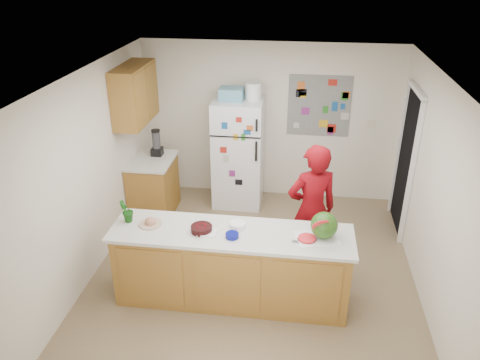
# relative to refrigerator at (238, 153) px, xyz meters

# --- Properties ---
(floor) EXTENTS (4.00, 4.50, 0.02)m
(floor) POSITION_rel_refrigerator_xyz_m (0.45, -1.88, -0.86)
(floor) COLOR brown
(floor) RESTS_ON ground
(wall_back) EXTENTS (4.00, 0.02, 2.50)m
(wall_back) POSITION_rel_refrigerator_xyz_m (0.45, 0.38, 0.40)
(wall_back) COLOR beige
(wall_back) RESTS_ON ground
(wall_left) EXTENTS (0.02, 4.50, 2.50)m
(wall_left) POSITION_rel_refrigerator_xyz_m (-1.56, -1.88, 0.40)
(wall_left) COLOR beige
(wall_left) RESTS_ON ground
(wall_right) EXTENTS (0.02, 4.50, 2.50)m
(wall_right) POSITION_rel_refrigerator_xyz_m (2.46, -1.88, 0.40)
(wall_right) COLOR beige
(wall_right) RESTS_ON ground
(ceiling) EXTENTS (4.00, 4.50, 0.02)m
(ceiling) POSITION_rel_refrigerator_xyz_m (0.45, -1.88, 1.66)
(ceiling) COLOR white
(ceiling) RESTS_ON wall_back
(doorway) EXTENTS (0.03, 0.85, 2.04)m
(doorway) POSITION_rel_refrigerator_xyz_m (2.44, -0.43, 0.17)
(doorway) COLOR black
(doorway) RESTS_ON ground
(peninsula_base) EXTENTS (2.60, 0.62, 0.88)m
(peninsula_base) POSITION_rel_refrigerator_xyz_m (0.25, -2.38, -0.41)
(peninsula_base) COLOR brown
(peninsula_base) RESTS_ON floor
(peninsula_top) EXTENTS (2.68, 0.70, 0.04)m
(peninsula_top) POSITION_rel_refrigerator_xyz_m (0.25, -2.38, 0.05)
(peninsula_top) COLOR silver
(peninsula_top) RESTS_ON peninsula_base
(side_counter_base) EXTENTS (0.60, 0.80, 0.86)m
(side_counter_base) POSITION_rel_refrigerator_xyz_m (-1.24, -0.53, -0.42)
(side_counter_base) COLOR brown
(side_counter_base) RESTS_ON floor
(side_counter_top) EXTENTS (0.64, 0.84, 0.04)m
(side_counter_top) POSITION_rel_refrigerator_xyz_m (-1.24, -0.53, 0.03)
(side_counter_top) COLOR silver
(side_counter_top) RESTS_ON side_counter_base
(upper_cabinets) EXTENTS (0.35, 1.00, 0.80)m
(upper_cabinets) POSITION_rel_refrigerator_xyz_m (-1.37, -0.58, 1.05)
(upper_cabinets) COLOR brown
(upper_cabinets) RESTS_ON wall_left
(refrigerator) EXTENTS (0.75, 0.70, 1.70)m
(refrigerator) POSITION_rel_refrigerator_xyz_m (0.00, 0.00, 0.00)
(refrigerator) COLOR silver
(refrigerator) RESTS_ON floor
(fridge_top_bin) EXTENTS (0.35, 0.28, 0.18)m
(fridge_top_bin) POSITION_rel_refrigerator_xyz_m (-0.10, 0.00, 0.94)
(fridge_top_bin) COLOR #5999B2
(fridge_top_bin) RESTS_ON refrigerator
(photo_collage) EXTENTS (0.95, 0.01, 0.95)m
(photo_collage) POSITION_rel_refrigerator_xyz_m (1.20, 0.36, 0.70)
(photo_collage) COLOR slate
(photo_collage) RESTS_ON wall_back
(person) EXTENTS (0.73, 0.60, 1.72)m
(person) POSITION_rel_refrigerator_xyz_m (1.13, -1.68, 0.01)
(person) COLOR #69050B
(person) RESTS_ON floor
(blender_appliance) EXTENTS (0.12, 0.12, 0.38)m
(blender_appliance) POSITION_rel_refrigerator_xyz_m (-1.19, -0.36, 0.24)
(blender_appliance) COLOR black
(blender_appliance) RESTS_ON side_counter_top
(cutting_board) EXTENTS (0.52, 0.44, 0.01)m
(cutting_board) POSITION_rel_refrigerator_xyz_m (1.19, -2.38, 0.08)
(cutting_board) COLOR white
(cutting_board) RESTS_ON peninsula_top
(watermelon) EXTENTS (0.29, 0.29, 0.29)m
(watermelon) POSITION_rel_refrigerator_xyz_m (1.25, -2.36, 0.23)
(watermelon) COLOR #1A5A0E
(watermelon) RESTS_ON cutting_board
(watermelon_slice) EXTENTS (0.19, 0.19, 0.02)m
(watermelon_slice) POSITION_rel_refrigerator_xyz_m (1.07, -2.43, 0.09)
(watermelon_slice) COLOR #E82A3E
(watermelon_slice) RESTS_ON cutting_board
(cherry_bowl) EXTENTS (0.27, 0.27, 0.07)m
(cherry_bowl) POSITION_rel_refrigerator_xyz_m (-0.07, -2.41, 0.11)
(cherry_bowl) COLOR black
(cherry_bowl) RESTS_ON peninsula_top
(white_bowl) EXTENTS (0.19, 0.19, 0.06)m
(white_bowl) POSITION_rel_refrigerator_xyz_m (0.31, -2.28, 0.10)
(white_bowl) COLOR silver
(white_bowl) RESTS_ON peninsula_top
(cobalt_bowl) EXTENTS (0.18, 0.18, 0.05)m
(cobalt_bowl) POSITION_rel_refrigerator_xyz_m (0.28, -2.49, 0.10)
(cobalt_bowl) COLOR #080E68
(cobalt_bowl) RESTS_ON peninsula_top
(plate) EXTENTS (0.30, 0.30, 0.02)m
(plate) POSITION_rel_refrigerator_xyz_m (-0.67, -2.35, 0.08)
(plate) COLOR #C1B597
(plate) RESTS_ON peninsula_top
(paper_towel) EXTENTS (0.20, 0.18, 0.02)m
(paper_towel) POSITION_rel_refrigerator_xyz_m (-0.00, -2.45, 0.08)
(paper_towel) COLOR silver
(paper_towel) RESTS_ON peninsula_top
(keys) EXTENTS (0.09, 0.05, 0.01)m
(keys) POSITION_rel_refrigerator_xyz_m (0.96, -2.49, 0.08)
(keys) COLOR slate
(keys) RESTS_ON peninsula_top
(potted_plant) EXTENTS (0.18, 0.19, 0.28)m
(potted_plant) POSITION_rel_refrigerator_xyz_m (-0.95, -2.33, 0.21)
(potted_plant) COLOR #0E4812
(potted_plant) RESTS_ON peninsula_top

